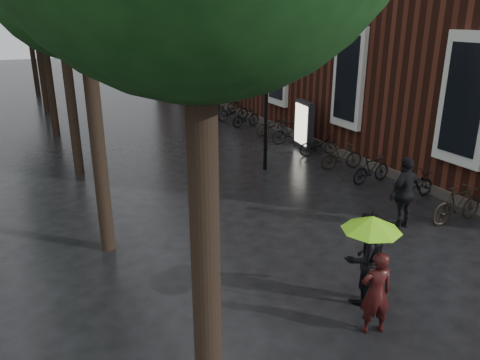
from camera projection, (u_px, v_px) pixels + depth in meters
person_burgundy at (376, 293)px, 7.89m from camera, size 0.64×0.51×1.54m
person_black at (365, 258)px, 8.71m from camera, size 0.90×0.71×1.83m
lime_umbrella at (372, 223)px, 7.95m from camera, size 1.04×1.04×1.54m
pedestrian_walking at (405, 193)px, 11.77m from camera, size 1.17×0.62×1.89m
parked_bicycles at (281, 130)px, 20.07m from camera, size 2.13×18.14×1.04m
ad_lightbox at (304, 125)px, 18.79m from camera, size 0.29×1.28×1.93m
lamp_post at (266, 91)px, 15.60m from camera, size 0.23×0.23×4.54m
cycle_sign at (87, 99)px, 20.64m from camera, size 0.13×0.45×2.48m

